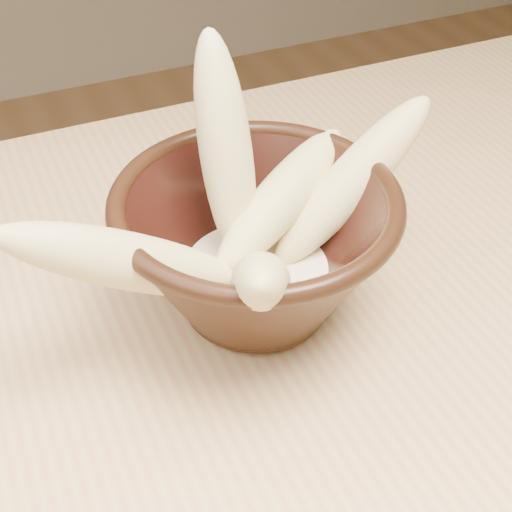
{
  "coord_description": "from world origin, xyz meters",
  "views": [
    {
      "loc": [
        -0.32,
        -0.34,
        1.17
      ],
      "look_at": [
        -0.15,
        0.04,
        0.81
      ],
      "focal_mm": 50.0,
      "sensor_mm": 36.0,
      "label": 1
    }
  ],
  "objects": [
    {
      "name": "table",
      "position": [
        0.0,
        0.0,
        0.67
      ],
      "size": [
        1.2,
        0.8,
        0.75
      ],
      "color": "tan",
      "rests_on": "ground"
    },
    {
      "name": "milk_puddle",
      "position": [
        -0.15,
        0.04,
        0.79
      ],
      "size": [
        0.12,
        0.12,
        0.02
      ],
      "primitive_type": "cylinder",
      "color": "beige",
      "rests_on": "bowl"
    },
    {
      "name": "banana_front",
      "position": [
        -0.17,
        -0.02,
        0.84
      ],
      "size": [
        0.09,
        0.14,
        0.13
      ],
      "primitive_type": "ellipsoid",
      "rotation": [
        0.88,
        0.0,
        -0.43
      ],
      "color": "#DEC983",
      "rests_on": "bowl"
    },
    {
      "name": "banana_across",
      "position": [
        -0.12,
        0.06,
        0.84
      ],
      "size": [
        0.17,
        0.12,
        0.08
      ],
      "primitive_type": "ellipsoid",
      "rotation": [
        1.29,
        0.0,
        2.07
      ],
      "color": "#DEC983",
      "rests_on": "bowl"
    },
    {
      "name": "banana_left",
      "position": [
        -0.25,
        0.03,
        0.85
      ],
      "size": [
        0.19,
        0.05,
        0.14
      ],
      "primitive_type": "ellipsoid",
      "rotation": [
        1.0,
        0.0,
        -1.54
      ],
      "color": "#DEC983",
      "rests_on": "bowl"
    },
    {
      "name": "banana_right",
      "position": [
        -0.06,
        0.05,
        0.85
      ],
      "size": [
        0.17,
        0.07,
        0.14
      ],
      "primitive_type": "ellipsoid",
      "rotation": [
        0.95,
        0.0,
        1.76
      ],
      "color": "#DEC983",
      "rests_on": "bowl"
    },
    {
      "name": "banana_upright",
      "position": [
        -0.16,
        0.08,
        0.88
      ],
      "size": [
        0.04,
        0.1,
        0.18
      ],
      "primitive_type": "ellipsoid",
      "rotation": [
        0.35,
        0.0,
        3.1
      ],
      "color": "#DEC983",
      "rests_on": "bowl"
    },
    {
      "name": "bowl",
      "position": [
        -0.15,
        0.04,
        0.82
      ],
      "size": [
        0.22,
        0.22,
        0.12
      ],
      "rotation": [
        0.0,
        0.0,
        -0.26
      ],
      "color": "black",
      "rests_on": "table"
    }
  ]
}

